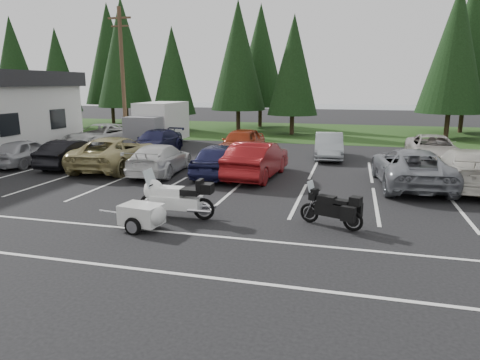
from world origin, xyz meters
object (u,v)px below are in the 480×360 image
object	(u,v)px
utility_pole	(123,75)
car_near_1	(71,153)
adventure_motorcycle	(331,205)
car_near_3	(160,159)
touring_motorcycle	(176,194)
car_near_4	(221,159)
car_far_3	(329,146)
cargo_trailer	(142,217)
car_far_0	(101,137)
car_far_4	(433,149)
car_near_2	(116,153)
car_near_6	(411,168)
car_near_7	(466,168)
car_near_0	(26,152)
car_far_1	(156,142)
car_far_2	(241,143)
car_near_5	(257,160)
box_truck	(156,125)

from	to	relation	value
utility_pole	car_near_1	bearing A→B (deg)	-81.12
utility_pole	adventure_motorcycle	distance (m)	20.41
car_near_3	touring_motorcycle	bearing A→B (deg)	114.51
car_near_4	car_far_3	xyz separation A→B (m)	(4.50, 6.15, -0.05)
car_near_3	adventure_motorcycle	size ratio (longest dim) A/B	2.20
touring_motorcycle	cargo_trailer	bearing A→B (deg)	-111.37
car_far_0	car_far_4	distance (m)	20.03
car_near_1	car_near_2	world-z (taller)	car_near_2
car_near_6	car_near_7	distance (m)	2.15
car_near_2	car_far_4	bearing A→B (deg)	-163.58
car_near_2	car_near_6	world-z (taller)	car_near_2
car_near_0	car_near_3	size ratio (longest dim) A/B	0.85
car_far_1	car_far_2	xyz separation A→B (m)	(5.37, 0.04, 0.11)
car_near_0	car_far_2	bearing A→B (deg)	-152.27
utility_pole	car_near_5	distance (m)	13.86
car_near_3	car_near_4	size ratio (longest dim) A/B	1.07
box_truck	car_far_2	world-z (taller)	box_truck
utility_pole	touring_motorcycle	size ratio (longest dim) A/B	3.22
car_near_3	car_far_2	distance (m)	6.14
car_far_2	cargo_trailer	world-z (taller)	car_far_2
utility_pole	cargo_trailer	xyz separation A→B (m)	(9.21, -15.50, -4.31)
car_far_1	car_far_4	bearing A→B (deg)	4.30
car_near_7	car_far_2	world-z (taller)	car_far_2
utility_pole	car_near_0	bearing A→B (deg)	-99.76
car_far_1	car_far_0	bearing A→B (deg)	171.48
car_near_7	car_far_0	size ratio (longest dim) A/B	0.96
box_truck	car_near_1	size ratio (longest dim) A/B	1.32
car_near_4	box_truck	bearing A→B (deg)	-49.48
car_far_2	car_far_3	size ratio (longest dim) A/B	1.10
car_near_1	car_near_4	world-z (taller)	car_near_4
car_near_6	cargo_trailer	size ratio (longest dim) A/B	3.40
car_near_0	touring_motorcycle	world-z (taller)	touring_motorcycle
car_far_3	utility_pole	bearing A→B (deg)	169.03
car_near_4	car_far_0	distance (m)	11.77
car_near_4	car_far_1	world-z (taller)	car_near_4
car_near_2	car_near_1	bearing A→B (deg)	-0.48
car_near_7	car_near_0	bearing A→B (deg)	3.11
car_near_2	car_far_1	world-z (taller)	car_near_2
car_near_6	car_far_0	distance (m)	19.20
utility_pole	box_truck	world-z (taller)	utility_pole
car_far_1	car_far_2	world-z (taller)	car_far_2
car_near_4	adventure_motorcycle	distance (m)	8.00
touring_motorcycle	cargo_trailer	xyz separation A→B (m)	(-0.51, -1.32, -0.39)
car_near_1	cargo_trailer	world-z (taller)	car_near_1
car_near_5	car_near_7	world-z (taller)	car_near_5
touring_motorcycle	cargo_trailer	world-z (taller)	touring_motorcycle
car_far_4	adventure_motorcycle	xyz separation A→B (m)	(-4.70, -12.24, -0.06)
car_near_0	car_far_1	distance (m)	7.20
car_near_4	car_far_0	bearing A→B (deg)	-31.71
car_far_0	car_near_3	bearing A→B (deg)	-35.68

